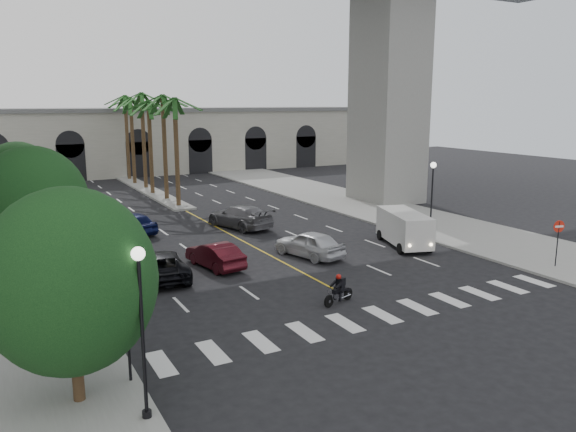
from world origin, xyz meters
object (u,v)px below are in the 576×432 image
object	(u,v)px
car_a	(309,244)
car_e	(132,223)
cargo_van	(404,227)
lamp_post_left_near	(142,319)
traffic_signal_near	(127,313)
traffic_signal_far	(103,280)
lamp_post_right	(432,194)
do_not_enter_sign	(558,234)
car_b	(215,255)
car_c	(160,265)
car_d	(240,216)
pedestrian_a	(72,339)
motorcycle_rider	(339,290)
lamp_post_left_far	(55,204)

from	to	relation	value
car_a	car_e	bearing A→B (deg)	-69.55
cargo_van	lamp_post_left_near	bearing A→B (deg)	-130.06
traffic_signal_near	traffic_signal_far	bearing A→B (deg)	90.00
car_e	cargo_van	world-z (taller)	cargo_van
lamp_post_right	do_not_enter_sign	xyz separation A→B (m)	(1.60, -8.52, -1.19)
traffic_signal_far	car_e	xyz separation A→B (m)	(5.23, 18.05, -1.72)
car_e	traffic_signal_far	bearing A→B (deg)	58.09
traffic_signal_near	traffic_signal_far	world-z (taller)	same
car_b	lamp_post_right	bearing A→B (deg)	167.24
car_c	car_d	world-z (taller)	car_d
car_b	pedestrian_a	distance (m)	12.78
motorcycle_rider	car_c	world-z (taller)	car_c
traffic_signal_far	car_a	size ratio (longest dim) A/B	0.77
lamp_post_left_far	car_d	world-z (taller)	lamp_post_left_far
car_e	cargo_van	size ratio (longest dim) A/B	0.82
motorcycle_rider	pedestrian_a	bearing A→B (deg)	166.54
traffic_signal_far	lamp_post_left_near	bearing A→B (deg)	-90.88
car_c	traffic_signal_far	bearing A→B (deg)	64.63
car_a	pedestrian_a	bearing A→B (deg)	14.94
lamp_post_left_near	motorcycle_rider	bearing A→B (deg)	28.20
lamp_post_left_far	car_c	world-z (taller)	lamp_post_left_far
car_b	traffic_signal_far	bearing A→B (deg)	35.52
lamp_post_right	motorcycle_rider	size ratio (longest dim) A/B	2.76
lamp_post_left_far	car_e	bearing A→B (deg)	33.65
car_a	car_b	xyz separation A→B (m)	(-5.88, 0.61, -0.08)
lamp_post_right	pedestrian_a	distance (m)	25.65
lamp_post_right	pedestrian_a	world-z (taller)	lamp_post_right
cargo_van	do_not_enter_sign	bearing A→B (deg)	-44.05
lamp_post_right	car_b	world-z (taller)	lamp_post_right
traffic_signal_far	car_d	xyz separation A→B (m)	(12.80, 16.24, -1.65)
traffic_signal_far	motorcycle_rider	xyz separation A→B (m)	(10.43, -0.86, -1.86)
lamp_post_left_near	traffic_signal_far	bearing A→B (deg)	89.12
lamp_post_left_near	motorcycle_rider	size ratio (longest dim) A/B	2.76
pedestrian_a	do_not_enter_sign	bearing A→B (deg)	-25.36
car_a	car_d	bearing A→B (deg)	-102.17
lamp_post_left_far	traffic_signal_near	distance (m)	18.51
lamp_post_left_near	cargo_van	size ratio (longest dim) A/B	0.95
lamp_post_left_far	motorcycle_rider	distance (m)	18.79
pedestrian_a	do_not_enter_sign	xyz separation A→B (m)	(25.78, -0.23, 0.96)
car_b	do_not_enter_sign	world-z (taller)	do_not_enter_sign
traffic_signal_near	do_not_enter_sign	distance (m)	24.39
car_e	pedestrian_a	bearing A→B (deg)	55.55
lamp_post_left_far	traffic_signal_far	distance (m)	14.52
car_b	car_d	size ratio (longest dim) A/B	0.75
car_c	pedestrian_a	world-z (taller)	pedestrian_a
motorcycle_rider	car_d	size ratio (longest dim) A/B	0.33
cargo_van	car_e	bearing A→B (deg)	159.00
car_a	pedestrian_a	size ratio (longest dim) A/B	2.58
lamp_post_right	car_e	world-z (taller)	lamp_post_right
lamp_post_left_far	traffic_signal_near	bearing A→B (deg)	-89.69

